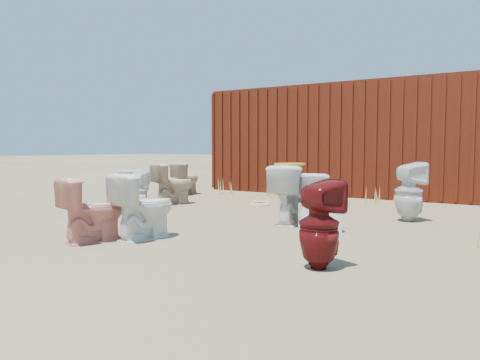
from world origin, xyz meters
The scene contains 21 objects.
ground centered at (0.00, 0.00, 0.00)m, with size 100.00×100.00×0.00m, color brown.
shipping_container centered at (0.00, 5.20, 1.20)m, with size 6.00×2.40×2.40m, color #49160C.
toilet_front_a centered at (-2.03, 0.46, 0.33)m, with size 0.37×0.65×0.67m, color silver.
toilet_front_pink centered at (-0.31, -1.88, 0.36)m, with size 0.40×0.70×0.72m, color #F0978A.
toilet_front_c centered at (0.05, -1.46, 0.38)m, with size 0.42×0.74×0.75m, color white.
toilet_front_maroon centered at (2.24, -1.60, 0.38)m, with size 0.34×0.35×0.77m, color #5B0F0F.
toilet_front_e centered at (1.33, 0.52, 0.35)m, with size 0.39×0.69×0.70m, color white.
toilet_back_a centered at (-1.71, 0.18, 0.33)m, with size 0.30×0.30×0.66m, color white.
toilet_back_beige_left centered at (-2.77, 2.68, 0.35)m, with size 0.40×0.69×0.71m, color #C2AA8E.
toilet_back_beige_right centered at (-1.84, 1.19, 0.38)m, with size 0.42×0.74×0.76m, color beige.
toilet_back_yellowlid centered at (0.95, 0.39, 0.40)m, with size 0.45×0.79×0.80m, color white.
toilet_back_e centered at (2.25, 1.49, 0.42)m, with size 0.38×0.39×0.84m, color silver.
yellow_lid centered at (0.95, 0.39, 0.81)m, with size 0.41×0.51×0.03m, color gold.
loose_tank centered at (1.54, 0.04, 0.17)m, with size 0.50×0.20×0.35m, color white.
loose_lid_near centered at (-0.63, 2.25, 0.01)m, with size 0.38×0.49×0.02m, color #C4B98E.
loose_lid_far centered at (-0.45, 1.94, 0.01)m, with size 0.36×0.47×0.02m, color beige.
weed_clump_a centered at (-2.11, 3.21, 0.17)m, with size 0.36×0.36×0.34m, color #B3A047.
weed_clump_b centered at (0.26, 2.79, 0.14)m, with size 0.32×0.32×0.28m, color #B3A047.
weed_clump_c centered at (1.76, 2.86, 0.17)m, with size 0.36×0.36×0.34m, color #B3A047.
weed_clump_d centered at (-1.01, 3.39, 0.12)m, with size 0.30×0.30×0.24m, color #B3A047.
weed_clump_e centered at (1.16, 3.48, 0.14)m, with size 0.34×0.34×0.28m, color #B3A047.
Camera 1 is at (3.83, -5.27, 1.04)m, focal length 35.00 mm.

